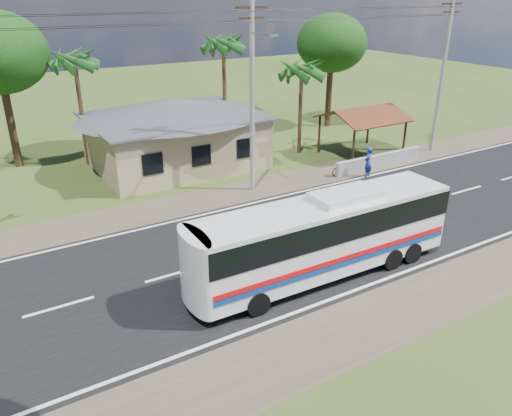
{
  "coord_description": "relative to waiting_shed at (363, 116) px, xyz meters",
  "views": [
    {
      "loc": [
        -10.64,
        -16.69,
        10.58
      ],
      "look_at": [
        -0.05,
        1.0,
        1.56
      ],
      "focal_mm": 35.0,
      "sensor_mm": 36.0,
      "label": 1
    }
  ],
  "objects": [
    {
      "name": "utility_poles",
      "position": [
        -10.33,
        -2.01,
        3.04
      ],
      "size": [
        32.8,
        2.22,
        11.0
      ],
      "color": "#9E9E99",
      "rests_on": "ground"
    },
    {
      "name": "palm_far",
      "position": [
        -17.0,
        7.5,
        3.95
      ],
      "size": [
        2.8,
        2.8,
        7.7
      ],
      "color": "#47301E",
      "rests_on": "ground"
    },
    {
      "name": "coach_bus",
      "position": [
        -12.36,
        -11.59,
        -0.77
      ],
      "size": [
        11.07,
        2.57,
        3.42
      ],
      "rotation": [
        0.0,
        0.0,
        -0.02
      ],
      "color": "silver",
      "rests_on": "ground"
    },
    {
      "name": "tree_behind_shed",
      "position": [
        3.0,
        7.5,
        3.95
      ],
      "size": [
        5.6,
        5.6,
        9.02
      ],
      "color": "#47301E",
      "rests_on": "ground"
    },
    {
      "name": "ground",
      "position": [
        -13.0,
        -8.5,
        -2.73
      ],
      "size": [
        120.0,
        120.0,
        0.0
      ],
      "primitive_type": "plane",
      "color": "#334619",
      "rests_on": "ground"
    },
    {
      "name": "road",
      "position": [
        -13.0,
        -8.5,
        -2.72
      ],
      "size": [
        120.0,
        16.0,
        0.03
      ],
      "color": "black",
      "rests_on": "ground"
    },
    {
      "name": "concrete_barrier",
      "position": [
        -1.0,
        -2.9,
        -2.28
      ],
      "size": [
        7.0,
        0.3,
        0.9
      ],
      "primitive_type": "cube",
      "color": "#9E9E99",
      "rests_on": "ground"
    },
    {
      "name": "palm_near",
      "position": [
        -3.5,
        2.5,
        2.98
      ],
      "size": [
        2.8,
        2.8,
        6.7
      ],
      "color": "#47301E",
      "rests_on": "ground"
    },
    {
      "name": "motorcycle",
      "position": [
        -3.87,
        -2.8,
        -2.27
      ],
      "size": [
        1.78,
        0.7,
        0.92
      ],
      "primitive_type": "imported",
      "rotation": [
        0.0,
        0.0,
        1.52
      ],
      "color": "black",
      "rests_on": "ground"
    },
    {
      "name": "waiting_shed",
      "position": [
        0.0,
        0.0,
        0.0
      ],
      "size": [
        5.2,
        4.48,
        3.35
      ],
      "color": "#342313",
      "rests_on": "ground"
    },
    {
      "name": "house",
      "position": [
        -12.0,
        4.5,
        -0.09
      ],
      "size": [
        12.4,
        10.0,
        5.0
      ],
      "color": "tan",
      "rests_on": "ground"
    },
    {
      "name": "palm_mid",
      "position": [
        -7.0,
        7.0,
        4.43
      ],
      "size": [
        2.8,
        2.8,
        8.2
      ],
      "color": "#47301E",
      "rests_on": "ground"
    },
    {
      "name": "person",
      "position": [
        -2.86,
        -3.82,
        -1.79
      ],
      "size": [
        0.81,
        0.67,
        1.89
      ],
      "primitive_type": "imported",
      "rotation": [
        0.0,
        0.0,
        3.52
      ],
      "color": "#1B3398",
      "rests_on": "ground"
    }
  ]
}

